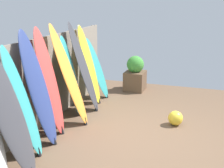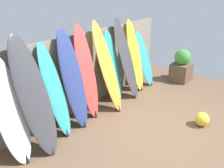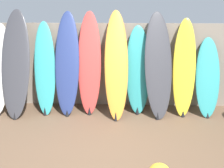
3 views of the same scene
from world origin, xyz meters
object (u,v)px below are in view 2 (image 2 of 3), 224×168
at_px(surfboard_orange_5, 107,67).
at_px(beach_ball, 202,119).
at_px(surfboard_teal_2, 55,92).
at_px(surfboard_teal_9, 144,59).
at_px(surfboard_charcoal_1, 34,97).
at_px(surfboard_yellow_8, 135,56).
at_px(planter_box, 182,66).
at_px(surfboard_teal_6, 113,67).
at_px(surfboard_charcoal_7, 126,59).
at_px(surfboard_white_0, 10,112).
at_px(surfboard_navy_3, 73,79).
at_px(surfboard_red_4, 87,73).

xyz_separation_m(surfboard_orange_5, beach_ball, (0.60, -2.10, -0.87)).
distance_m(surfboard_teal_2, surfboard_teal_9, 3.30).
bearing_deg(surfboard_charcoal_1, surfboard_yellow_8, 2.35).
height_order(surfboard_teal_2, planter_box, surfboard_teal_2).
xyz_separation_m(surfboard_teal_6, beach_ball, (0.16, -2.27, -0.73)).
height_order(surfboard_orange_5, surfboard_charcoal_7, surfboard_orange_5).
bearing_deg(beach_ball, surfboard_charcoal_1, 141.14).
bearing_deg(surfboard_teal_2, surfboard_white_0, -178.76).
distance_m(surfboard_white_0, surfboard_charcoal_1, 0.44).
bearing_deg(surfboard_white_0, surfboard_orange_5, -2.10).
bearing_deg(surfboard_white_0, surfboard_charcoal_7, -0.79).
relative_size(surfboard_teal_9, planter_box, 1.58).
height_order(surfboard_navy_3, surfboard_teal_6, surfboard_navy_3).
height_order(surfboard_white_0, surfboard_yellow_8, surfboard_yellow_8).
xyz_separation_m(surfboard_teal_2, surfboard_teal_9, (3.30, 0.01, -0.14)).
height_order(surfboard_white_0, surfboard_charcoal_1, surfboard_charcoal_1).
relative_size(surfboard_charcoal_1, surfboard_teal_9, 1.35).
bearing_deg(surfboard_teal_6, planter_box, -19.71).
bearing_deg(beach_ball, surfboard_teal_6, 93.92).
relative_size(surfboard_white_0, surfboard_teal_9, 1.17).
relative_size(surfboard_teal_2, surfboard_yellow_8, 0.96).
xyz_separation_m(surfboard_white_0, surfboard_red_4, (1.86, 0.04, 0.12)).
distance_m(surfboard_white_0, surfboard_teal_6, 2.85).
relative_size(surfboard_teal_2, surfboard_teal_9, 1.20).
bearing_deg(beach_ball, surfboard_white_0, 143.93).
bearing_deg(surfboard_red_4, surfboard_yellow_8, -0.03).
xyz_separation_m(surfboard_white_0, surfboard_orange_5, (2.41, -0.09, 0.13)).
height_order(surfboard_teal_2, surfboard_teal_6, surfboard_teal_2).
xyz_separation_m(surfboard_teal_6, surfboard_yellow_8, (0.92, -0.04, 0.07)).
bearing_deg(surfboard_charcoal_7, surfboard_navy_3, 178.30).
distance_m(surfboard_red_4, surfboard_teal_9, 2.40).
distance_m(surfboard_teal_6, surfboard_teal_9, 1.41).
height_order(surfboard_white_0, surfboard_red_4, surfboard_red_4).
bearing_deg(planter_box, beach_ball, -146.40).
bearing_deg(surfboard_red_4, beach_ball, -62.89).
height_order(surfboard_navy_3, surfboard_yellow_8, surfboard_navy_3).
bearing_deg(surfboard_navy_3, surfboard_charcoal_1, -174.09).
xyz_separation_m(surfboard_yellow_8, surfboard_teal_9, (0.48, -0.01, -0.19)).
relative_size(surfboard_red_4, surfboard_teal_9, 1.33).
relative_size(surfboard_white_0, surfboard_teal_2, 0.98).
bearing_deg(planter_box, surfboard_teal_6, 160.29).
bearing_deg(surfboard_teal_9, surfboard_charcoal_7, -175.89).
height_order(surfboard_white_0, surfboard_teal_2, surfboard_teal_2).
bearing_deg(surfboard_teal_6, surfboard_white_0, -178.40).
relative_size(surfboard_orange_5, surfboard_yellow_8, 1.08).
xyz_separation_m(surfboard_charcoal_7, surfboard_teal_9, (1.01, 0.07, -0.25)).
xyz_separation_m(surfboard_teal_9, planter_box, (0.92, -0.78, -0.31)).
bearing_deg(surfboard_yellow_8, surfboard_charcoal_1, -177.65).
distance_m(surfboard_navy_3, beach_ball, 2.85).
relative_size(surfboard_charcoal_7, planter_box, 2.09).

